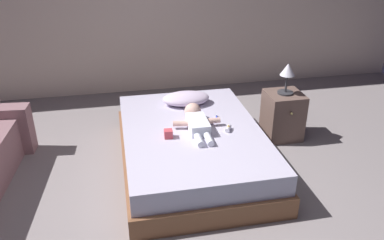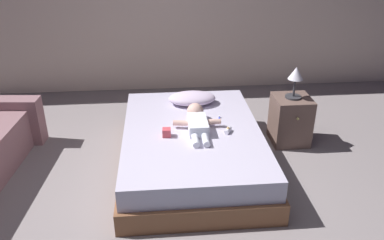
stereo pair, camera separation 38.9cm
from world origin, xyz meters
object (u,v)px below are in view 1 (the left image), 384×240
Objects in this scene: lamp at (287,73)px; baby at (196,121)px; pillow at (186,98)px; baby_bottle at (228,128)px; nightstand at (283,115)px; bed at (192,147)px; toothbrush at (217,118)px; toy_block at (168,134)px.

baby is at bearing -162.17° from lamp.
pillow is 4.79× the size of baby_bottle.
baby is 1.17m from nightstand.
lamp is at bearing 17.83° from baby.
nightstand is 1.55× the size of lamp.
bed is 18.34× the size of baby_bottle.
baby is at bearing 35.28° from bed.
lamp is 3.16× the size of baby_bottle.
bed is 0.41m from toothbrush.
baby is 1.19m from lamp.
toy_block reaches higher than baby_bottle.
bed is at bearing 163.14° from baby_bottle.
baby_bottle is (0.05, -0.27, 0.02)m from toothbrush.
pillow is 0.98× the size of nightstand.
baby reaches higher than nightstand.
nightstand is 1.52m from toy_block.
nightstand reaches higher than bed.
toothbrush is at bearing -61.76° from pillow.
bed is at bearing -161.24° from lamp.
lamp reaches higher than nightstand.
nightstand is (1.10, 0.35, -0.21)m from baby.
baby is 8.41× the size of toy_block.
toy_block is (-0.32, -0.75, -0.03)m from pillow.
nightstand is 0.96m from baby_bottle.
bed is 2.91× the size of baby.
pillow is 0.81m from toy_block.
lamp is (1.15, 0.39, 0.58)m from bed.
toy_block is at bearing -152.10° from toothbrush.
nightstand is (1.10, -0.23, -0.21)m from pillow.
baby_bottle is at bearing -79.98° from toothbrush.
lamp is at bearing 14.68° from toothbrush.
baby_bottle is (0.29, -0.14, -0.04)m from baby.
toothbrush is at bearing 27.93° from baby.
bed is at bearing -144.72° from baby.
toothbrush is at bearing -165.32° from lamp.
baby reaches higher than bed.
lamp is at bearing 90.00° from nightstand.
toothbrush is 0.63m from toy_block.
toothbrush is at bearing 29.34° from bed.
baby is 4.32× the size of toothbrush.
baby is (0.05, 0.04, 0.28)m from bed.
bed is at bearing -161.24° from nightstand.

